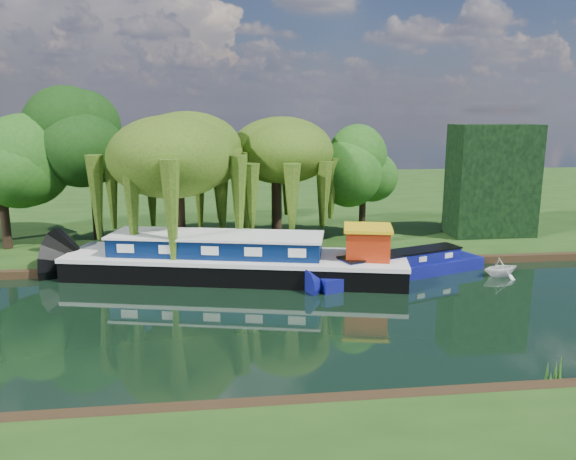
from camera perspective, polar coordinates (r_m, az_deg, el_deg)
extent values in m
plane|color=black|center=(26.09, -5.35, -9.17)|extent=(120.00, 120.00, 0.00)
cube|color=#1C3A10|center=(59.05, -6.32, 3.03)|extent=(120.00, 52.00, 0.45)
cube|color=black|center=(32.53, -5.37, -3.94)|extent=(19.77, 8.51, 1.29)
cube|color=silver|center=(32.33, -5.40, -2.67)|extent=(19.90, 8.62, 0.24)
cube|color=#071944|center=(32.41, -7.28, -1.51)|extent=(12.36, 5.69, 1.02)
cube|color=silver|center=(32.28, -7.31, -0.52)|extent=(12.61, 5.95, 0.13)
cube|color=#9A240B|center=(31.51, 8.08, -1.38)|extent=(2.83, 2.83, 1.61)
cube|color=gold|center=(31.32, 8.13, 0.21)|extent=(3.15, 3.15, 0.17)
cylinder|color=silver|center=(33.63, -15.16, 0.01)|extent=(0.11, 0.11, 2.57)
cube|color=navy|center=(33.10, 11.39, -4.17)|extent=(11.06, 5.46, 0.83)
cube|color=navy|center=(32.90, 11.44, -2.90)|extent=(7.77, 3.91, 0.69)
cube|color=black|center=(32.80, 11.47, -2.23)|extent=(7.89, 4.03, 0.09)
cube|color=silver|center=(30.67, 7.95, -3.80)|extent=(0.54, 0.23, 0.30)
cube|color=silver|center=(31.77, 10.84, -3.34)|extent=(0.54, 0.23, 0.30)
cube|color=silver|center=(32.96, 13.53, -2.91)|extent=(0.54, 0.23, 0.30)
cube|color=silver|center=(34.21, 16.03, -2.50)|extent=(0.54, 0.23, 0.30)
imported|color=silver|center=(34.96, 20.75, -4.38)|extent=(2.65, 2.42, 1.19)
cylinder|color=black|center=(36.29, -10.95, 1.58)|extent=(0.65, 0.65, 5.02)
ellipsoid|color=#2A4A10|center=(35.83, -11.19, 7.30)|extent=(7.01, 7.01, 4.53)
cylinder|color=black|center=(38.35, -1.16, 2.06)|extent=(0.65, 0.65, 4.63)
ellipsoid|color=#2A4A10|center=(37.91, -1.18, 7.04)|extent=(6.32, 6.32, 4.09)
cylinder|color=black|center=(41.12, -26.97, 2.68)|extent=(0.62, 0.62, 6.41)
cylinder|color=black|center=(41.71, -19.00, 4.14)|extent=(0.75, 0.75, 7.39)
ellipsoid|color=black|center=(41.44, -19.29, 8.28)|extent=(5.91, 5.91, 5.91)
cylinder|color=black|center=(40.64, 7.59, 2.97)|extent=(0.46, 0.46, 5.25)
ellipsoid|color=#1C4A12|center=(40.36, 7.68, 5.98)|extent=(4.20, 4.20, 4.20)
cube|color=black|center=(43.30, 20.02, 4.74)|extent=(6.00, 3.00, 8.00)
cylinder|color=silver|center=(35.72, -5.09, -0.72)|extent=(0.10, 0.10, 2.20)
sphere|color=white|center=(35.46, -5.13, 1.30)|extent=(0.36, 0.36, 0.36)
cylinder|color=silver|center=(35.11, -22.36, -2.83)|extent=(0.16, 0.16, 1.00)
cylinder|color=silver|center=(33.98, -12.57, -2.67)|extent=(0.16, 0.16, 1.00)
cylinder|color=silver|center=(33.99, -0.74, -2.38)|extent=(0.16, 0.16, 1.00)
cylinder|color=silver|center=(35.12, 9.05, -2.05)|extent=(0.16, 0.16, 1.00)
cone|color=#265015|center=(22.09, 26.01, -12.92)|extent=(1.20, 1.20, 1.10)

